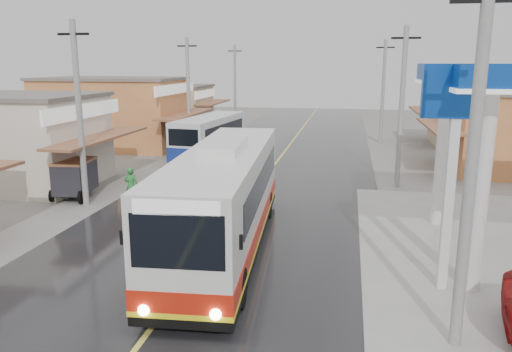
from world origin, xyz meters
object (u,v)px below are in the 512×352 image
object	(u,v)px
coach_bus	(225,198)
tricycle_near	(75,176)
cyclist	(134,197)
second_bus	(210,136)

from	to	relation	value
coach_bus	tricycle_near	distance (m)	9.98
coach_bus	tricycle_near	world-z (taller)	coach_bus
coach_bus	cyclist	distance (m)	6.16
second_bus	tricycle_near	size ratio (longest dim) A/B	3.57
coach_bus	second_bus	distance (m)	16.93
coach_bus	tricycle_near	size ratio (longest dim) A/B	5.03
coach_bus	cyclist	size ratio (longest dim) A/B	6.07
second_bus	cyclist	xyz separation A→B (m)	(0.18, -12.61, -0.84)
coach_bus	cyclist	xyz separation A→B (m)	(-4.91, 3.53, -1.14)
second_bus	cyclist	world-z (taller)	second_bus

